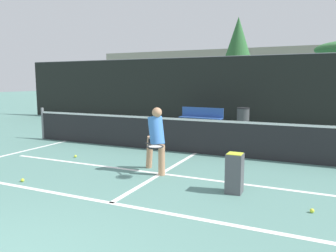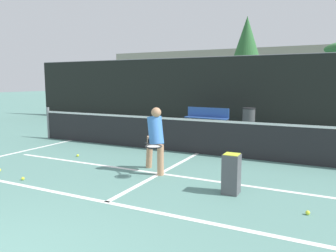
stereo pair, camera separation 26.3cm
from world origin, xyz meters
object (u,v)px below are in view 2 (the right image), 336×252
object	(u,v)px
player_practicing	(155,137)
courtside_bench	(207,117)
trash_bin	(249,119)
parked_car	(229,107)
ball_hopper	(231,173)

from	to	relation	value
player_practicing	courtside_bench	bearing A→B (deg)	139.27
player_practicing	trash_bin	bearing A→B (deg)	124.71
courtside_bench	parked_car	xyz separation A→B (m)	(-0.13, 3.84, 0.12)
player_practicing	ball_hopper	bearing A→B (deg)	20.20
player_practicing	courtside_bench	distance (m)	6.97
courtside_bench	trash_bin	bearing A→B (deg)	4.45
ball_hopper	player_practicing	bearing A→B (deg)	161.56
ball_hopper	trash_bin	world-z (taller)	trash_bin
player_practicing	parked_car	size ratio (longest dim) A/B	0.30
player_practicing	parked_car	distance (m)	10.78
trash_bin	player_practicing	bearing A→B (deg)	-93.92
courtside_bench	parked_car	distance (m)	3.84
ball_hopper	parked_car	size ratio (longest dim) A/B	0.15
player_practicing	trash_bin	xyz separation A→B (m)	(0.47, 6.82, -0.30)
trash_bin	courtside_bench	bearing A→B (deg)	179.17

